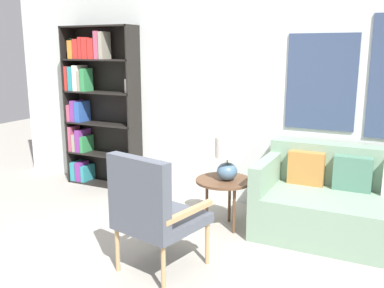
# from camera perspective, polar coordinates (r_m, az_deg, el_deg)

# --- Properties ---
(ground_plane) EXTENTS (14.00, 14.00, 0.00)m
(ground_plane) POSITION_cam_1_polar(r_m,az_deg,el_deg) (3.60, -7.05, -17.28)
(ground_plane) COLOR #9E998E
(wall_back) EXTENTS (6.40, 0.08, 2.70)m
(wall_back) POSITION_cam_1_polar(r_m,az_deg,el_deg) (4.95, 5.94, 7.46)
(wall_back) COLOR silver
(wall_back) RESTS_ON ground_plane
(bookshelf) EXTENTS (1.03, 0.30, 2.07)m
(bookshelf) POSITION_cam_1_polar(r_m,az_deg,el_deg) (5.78, -13.03, 5.47)
(bookshelf) COLOR black
(bookshelf) RESTS_ON ground_plane
(armchair) EXTENTS (0.71, 0.74, 1.00)m
(armchair) POSITION_cam_1_polar(r_m,az_deg,el_deg) (3.42, -5.43, -8.45)
(armchair) COLOR tan
(armchair) RESTS_ON ground_plane
(couch) EXTENTS (1.69, 0.94, 0.84)m
(couch) POSITION_cam_1_polar(r_m,az_deg,el_deg) (4.41, 20.15, -7.65)
(couch) COLOR gray
(couch) RESTS_ON ground_plane
(side_table) EXTENTS (0.56, 0.56, 0.51)m
(side_table) POSITION_cam_1_polar(r_m,az_deg,el_deg) (4.32, 4.25, -5.36)
(side_table) COLOR brown
(side_table) RESTS_ON ground_plane
(table_lamp) EXTENTS (0.25, 0.25, 0.44)m
(table_lamp) POSITION_cam_1_polar(r_m,az_deg,el_deg) (4.22, 4.73, -1.62)
(table_lamp) COLOR slate
(table_lamp) RESTS_ON side_table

